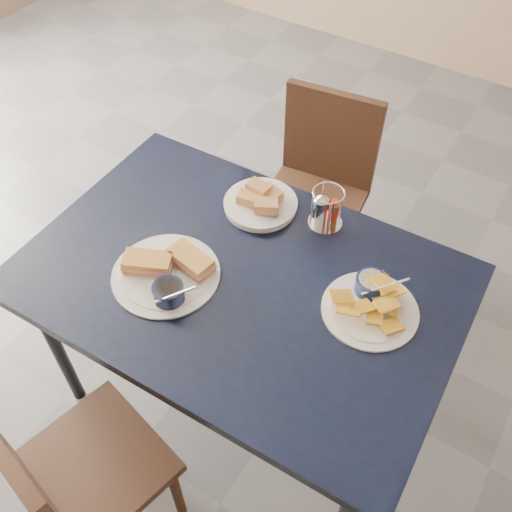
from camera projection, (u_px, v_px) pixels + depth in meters
The scene contains 8 objects.
ground at pixel (232, 329), 2.45m from camera, with size 6.00×6.00×0.00m, color #57585D.
dining_table at pixel (241, 289), 1.73m from camera, with size 1.30×0.89×0.75m.
chair_near at pixel (71, 478), 1.57m from camera, with size 0.46×0.45×0.82m.
chair_far at pixel (322, 179), 2.36m from camera, with size 0.44×0.42×0.84m.
sandwich_plate at pixel (168, 272), 1.66m from camera, with size 0.33×0.32×0.12m.
plantain_plate at pixel (371, 300), 1.60m from camera, with size 0.27×0.27×0.12m.
bread_basket at pixel (261, 202), 1.85m from camera, with size 0.24×0.24×0.07m.
condiment_caddy at pixel (325, 210), 1.78m from camera, with size 0.11×0.11×0.14m.
Camera 1 is at (0.82, -1.10, 2.06)m, focal length 40.00 mm.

